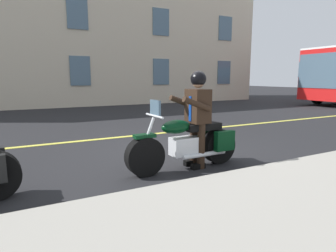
# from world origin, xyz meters

# --- Properties ---
(ground_plane) EXTENTS (80.00, 80.00, 0.00)m
(ground_plane) POSITION_xyz_m (0.00, 0.00, 0.00)
(ground_plane) COLOR black
(lane_center_stripe) EXTENTS (60.00, 0.16, 0.01)m
(lane_center_stripe) POSITION_xyz_m (0.00, -2.00, 0.01)
(lane_center_stripe) COLOR #E5DB4C
(lane_center_stripe) RESTS_ON ground_plane
(motorcycle_main) EXTENTS (2.21, 0.62, 1.26)m
(motorcycle_main) POSITION_xyz_m (0.35, 1.18, 0.45)
(motorcycle_main) COLOR black
(motorcycle_main) RESTS_ON ground_plane
(rider_main) EXTENTS (0.63, 0.55, 1.74)m
(rider_main) POSITION_xyz_m (0.17, 1.17, 1.04)
(rider_main) COLOR black
(rider_main) RESTS_ON ground_plane
(building_backdrop) EXTENTS (24.87, 6.06, 10.82)m
(building_backdrop) POSITION_xyz_m (-0.14, -14.00, 5.41)
(building_backdrop) COLOR beige
(building_backdrop) RESTS_ON ground_plane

